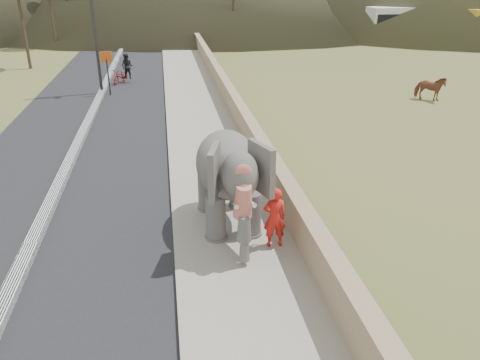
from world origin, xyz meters
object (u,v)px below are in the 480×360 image
object	(u,v)px
elephant_and_man	(228,177)
motorcyclist	(123,72)
lamppost	(97,2)
cow	(430,88)

from	to	relation	value
elephant_and_man	motorcyclist	bearing A→B (deg)	102.07
lamppost	motorcyclist	distance (m)	4.92
cow	elephant_and_man	world-z (taller)	elephant_and_man
cow	motorcyclist	xyz separation A→B (m)	(-16.31, 6.82, 0.04)
motorcyclist	lamppost	bearing A→B (deg)	-107.11
lamppost	cow	size ratio (longest dim) A/B	5.15
cow	motorcyclist	distance (m)	17.68
elephant_and_man	motorcyclist	xyz separation A→B (m)	(-3.95, 18.45, -0.75)
motorcyclist	elephant_and_man	bearing A→B (deg)	-77.93
lamppost	cow	bearing A→B (deg)	-14.27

